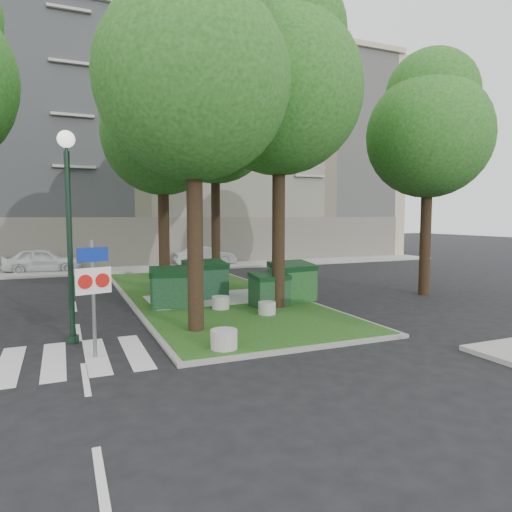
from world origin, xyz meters
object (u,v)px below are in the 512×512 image
litter_bin (269,283)px  car_white (43,260)px  street_lamp (69,211)px  tree_median_near_right (281,75)px  tree_median_far (216,112)px  dumpster_a (172,288)px  tree_median_near_left (196,63)px  bollard_right (267,308)px  tree_median_mid (164,123)px  car_silver (205,256)px  dumpster_c (269,290)px  dumpster_d (292,282)px  bollard_left (224,339)px  bollard_mid (221,302)px  traffic_sign_pole (93,283)px  dumpster_b (205,280)px  tree_street_right (430,125)px

litter_bin → car_white: 14.72m
street_lamp → tree_median_near_right: bearing=13.7°
tree_median_far → dumpster_a: (-3.68, -6.08, -7.53)m
tree_median_near_left → bollard_right: size_ratio=18.74×
tree_median_mid → car_silver: (4.71, 10.24, -6.32)m
dumpster_c → dumpster_d: bearing=18.4°
dumpster_c → car_white: car_white is taller
dumpster_c → bollard_left: bearing=-132.5°
dumpster_d → bollard_mid: (-2.94, -0.35, -0.50)m
dumpster_c → bollard_right: dumpster_c is taller
bollard_right → car_white: (-7.04, 15.83, 0.40)m
tree_median_near_right → traffic_sign_pole: bearing=-153.2°
tree_median_near_left → traffic_sign_pole: (-2.81, -1.19, -5.57)m
bollard_left → bollard_mid: bearing=72.3°
dumpster_d → traffic_sign_pole: 8.30m
bollard_left → street_lamp: size_ratio=0.12×
tree_median_near_right → dumpster_b: bearing=125.2°
dumpster_d → bollard_left: 6.55m
tree_median_mid → tree_median_far: bearing=43.2°
dumpster_a → dumpster_b: (1.60, 1.25, 0.03)m
tree_street_right → dumpster_c: size_ratio=7.29×
tree_median_near_left → street_lamp: tree_median_near_left is taller
car_white → tree_street_right: bearing=-127.6°
dumpster_a → litter_bin: size_ratio=2.64×
street_lamp → car_silver: (8.46, 16.40, -2.73)m
dumpster_c → dumpster_b: bearing=117.4°
dumpster_c → bollard_right: bearing=-124.2°
tree_median_mid → bollard_mid: size_ratio=16.78×
tree_median_near_left → tree_median_near_right: 4.09m
tree_median_near_right → dumpster_b: size_ratio=6.91×
tree_median_near_right → tree_median_far: bearing=88.5°
car_white → bollard_mid: bearing=-151.4°
tree_median_far → dumpster_c: tree_median_far is taller
bollard_left → traffic_sign_pole: (-2.85, 0.87, 1.40)m
bollard_right → traffic_sign_pole: bearing=-157.7°
dumpster_b → litter_bin: 3.08m
tree_street_right → dumpster_b: size_ratio=6.07×
tree_median_near_left → bollard_mid: (1.47, 2.44, -6.98)m
dumpster_b → car_silver: dumpster_b is taller
tree_median_near_right → street_lamp: (-6.75, -1.65, -4.60)m
bollard_right → tree_median_near_left: bearing=-158.3°
dumpster_a → litter_bin: 4.97m
car_silver → tree_median_far: bearing=170.6°
dumpster_a → bollard_left: size_ratio=2.60×
tree_median_near_right → dumpster_c: tree_median_near_right is taller
litter_bin → dumpster_c: bearing=-114.7°
dumpster_b → bollard_mid: 2.28m
bollard_mid → car_silver: 14.79m
tree_median_far → dumpster_a: size_ratio=7.15×
bollard_left → tree_median_near_right: bearing=49.5°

